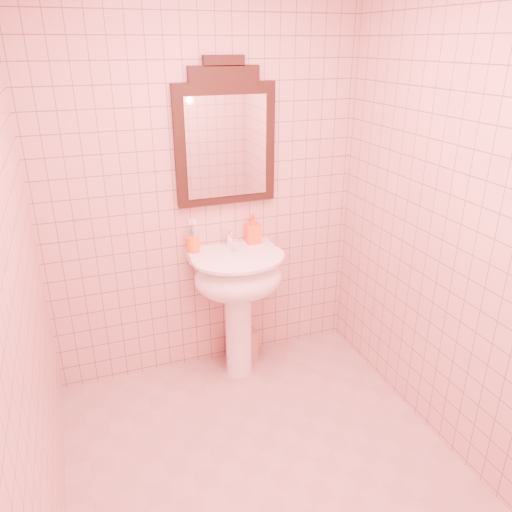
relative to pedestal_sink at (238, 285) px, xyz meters
name	(u,v)px	position (x,y,z in m)	size (l,w,h in m)	color
floor	(269,472)	(-0.13, -0.87, -0.66)	(2.20, 2.20, 0.00)	tan
back_wall	(204,187)	(-0.13, 0.23, 0.59)	(2.00, 0.02, 2.50)	#CEA190
pedestal_sink	(238,285)	(0.00, 0.00, 0.00)	(0.58, 0.58, 0.86)	white
faucet	(231,239)	(0.00, 0.14, 0.26)	(0.04, 0.16, 0.11)	white
mirror	(225,138)	(0.00, 0.20, 0.88)	(0.62, 0.06, 0.86)	black
toothbrush_cup	(193,244)	(-0.24, 0.16, 0.25)	(0.08, 0.08, 0.19)	orange
soap_dispenser	(253,229)	(0.16, 0.17, 0.30)	(0.09, 0.09, 0.19)	#FF5815
towel	(242,346)	(0.06, 0.13, -0.55)	(0.19, 0.13, 0.23)	tan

